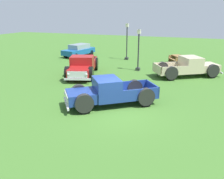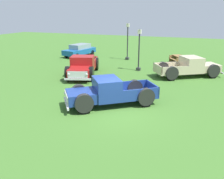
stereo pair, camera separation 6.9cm
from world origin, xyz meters
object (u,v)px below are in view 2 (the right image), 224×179
at_px(sedan_distant_a, 80,50).
at_px(lamp_post_near, 139,49).
at_px(pickup_truck_behind_right, 192,67).
at_px(lamp_post_far, 128,41).
at_px(pickup_truck_foreground, 106,93).
at_px(pickup_truck_behind_left, 83,67).
at_px(picnic_table, 179,59).

relative_size(sedan_distant_a, lamp_post_near, 1.22).
bearing_deg(pickup_truck_behind_right, lamp_post_far, 144.73).
distance_m(pickup_truck_foreground, pickup_truck_behind_left, 6.73).
height_order(pickup_truck_behind_left, sedan_distant_a, pickup_truck_behind_left).
bearing_deg(pickup_truck_behind_left, sedan_distant_a, 119.76).
height_order(lamp_post_far, picnic_table, lamp_post_far).
height_order(pickup_truck_foreground, pickup_truck_behind_left, pickup_truck_behind_left).
height_order(pickup_truck_behind_right, picnic_table, pickup_truck_behind_right).
distance_m(sedan_distant_a, picnic_table, 11.45).
height_order(pickup_truck_behind_left, picnic_table, pickup_truck_behind_left).
relative_size(lamp_post_far, picnic_table, 1.70).
distance_m(pickup_truck_behind_left, sedan_distant_a, 9.28).
distance_m(pickup_truck_foreground, pickup_truck_behind_right, 9.29).
bearing_deg(lamp_post_far, pickup_truck_behind_right, -35.27).
height_order(sedan_distant_a, picnic_table, sedan_distant_a).
bearing_deg(pickup_truck_behind_right, pickup_truck_behind_left, -159.80).
height_order(pickup_truck_foreground, pickup_truck_behind_right, pickup_truck_behind_right).
distance_m(pickup_truck_behind_right, picnic_table, 5.07).
relative_size(lamp_post_near, picnic_table, 1.58).
height_order(lamp_post_near, lamp_post_far, lamp_post_far).
xyz_separation_m(pickup_truck_behind_left, sedan_distant_a, (-4.61, 8.06, -0.05)).
distance_m(lamp_post_near, lamp_post_far, 5.11).
height_order(sedan_distant_a, lamp_post_near, lamp_post_near).
height_order(pickup_truck_behind_right, sedan_distant_a, pickup_truck_behind_right).
bearing_deg(pickup_truck_behind_right, sedan_distant_a, 158.81).
height_order(lamp_post_near, picnic_table, lamp_post_near).
height_order(pickup_truck_foreground, lamp_post_far, lamp_post_far).
bearing_deg(picnic_table, pickup_truck_foreground, -101.38).
relative_size(pickup_truck_foreground, pickup_truck_behind_right, 0.95).
xyz_separation_m(pickup_truck_behind_left, pickup_truck_behind_right, (8.30, 3.05, -0.01)).
distance_m(sedan_distant_a, lamp_post_far, 6.06).
xyz_separation_m(pickup_truck_behind_left, picnic_table, (6.84, 7.90, -0.29)).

